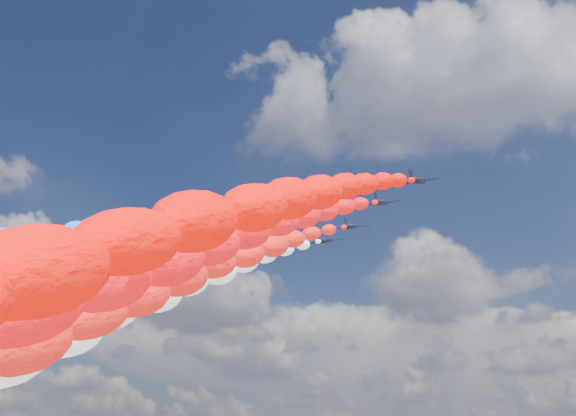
% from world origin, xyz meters
% --- Properties ---
extents(jet_0, '(8.34, 11.28, 5.74)m').
position_xyz_m(jet_0, '(-29.11, -5.27, 106.57)').
color(jet_0, black).
extents(jet_1, '(8.77, 11.59, 5.74)m').
position_xyz_m(jet_1, '(-18.93, 4.75, 106.57)').
color(jet_1, black).
extents(jet_2, '(8.79, 11.60, 5.74)m').
position_xyz_m(jet_2, '(-10.04, 15.32, 106.57)').
color(jet_2, black).
extents(trail_2, '(7.26, 125.91, 58.92)m').
position_xyz_m(trail_2, '(-10.04, -48.40, 79.28)').
color(trail_2, blue).
extents(jet_3, '(8.27, 11.23, 5.74)m').
position_xyz_m(jet_3, '(-1.46, 9.15, 106.57)').
color(jet_3, black).
extents(trail_3, '(7.26, 125.91, 58.92)m').
position_xyz_m(trail_3, '(-1.46, -54.57, 79.28)').
color(trail_3, white).
extents(jet_4, '(8.25, 11.21, 5.74)m').
position_xyz_m(jet_4, '(0.99, 23.16, 106.57)').
color(jet_4, black).
extents(trail_4, '(7.26, 125.91, 58.92)m').
position_xyz_m(trail_4, '(0.99, -40.57, 79.28)').
color(trail_4, silver).
extents(jet_5, '(8.91, 11.68, 5.74)m').
position_xyz_m(jet_5, '(9.95, 15.47, 106.57)').
color(jet_5, black).
extents(trail_5, '(7.26, 125.91, 58.92)m').
position_xyz_m(trail_5, '(9.95, -48.26, 79.28)').
color(trail_5, red).
extents(jet_6, '(8.31, 11.25, 5.74)m').
position_xyz_m(jet_6, '(20.80, 3.12, 106.57)').
color(jet_6, black).
extents(trail_6, '(7.26, 125.91, 58.92)m').
position_xyz_m(trail_6, '(20.80, -60.60, 79.28)').
color(trail_6, red).
extents(jet_7, '(8.70, 11.54, 5.74)m').
position_xyz_m(jet_7, '(30.41, -5.61, 106.57)').
color(jet_7, black).
extents(trail_7, '(7.26, 125.91, 58.92)m').
position_xyz_m(trail_7, '(30.41, -69.33, 79.28)').
color(trail_7, '#F40A03').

